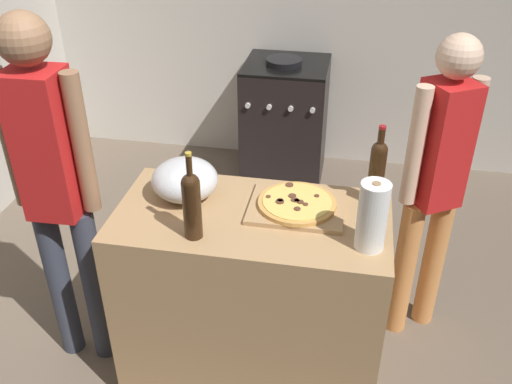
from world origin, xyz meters
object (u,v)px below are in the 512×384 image
at_px(mixing_bowl, 185,180).
at_px(wine_bottle_amber, 377,169).
at_px(wine_bottle_green, 192,203).
at_px(pizza, 297,203).
at_px(paper_towel_roll, 372,216).
at_px(person_in_stripes, 55,182).
at_px(stove, 285,121).
at_px(person_in_red, 435,180).

distance_m(mixing_bowl, wine_bottle_amber, 0.81).
bearing_deg(wine_bottle_green, mixing_bowl, 112.60).
bearing_deg(wine_bottle_green, wine_bottle_amber, 28.93).
xyz_separation_m(pizza, wine_bottle_amber, (0.32, 0.12, 0.13)).
distance_m(mixing_bowl, wine_bottle_green, 0.30).
xyz_separation_m(pizza, paper_towel_roll, (0.30, -0.21, 0.11)).
xyz_separation_m(wine_bottle_green, person_in_stripes, (-0.66, 0.16, -0.08)).
bearing_deg(mixing_bowl, wine_bottle_green, -67.40).
relative_size(wine_bottle_green, wine_bottle_amber, 1.03).
height_order(wine_bottle_green, person_in_stripes, person_in_stripes).
relative_size(paper_towel_roll, stove, 0.30).
xyz_separation_m(person_in_stripes, person_in_red, (1.64, 0.50, -0.10)).
relative_size(wine_bottle_amber, stove, 0.38).
relative_size(pizza, paper_towel_roll, 1.17).
bearing_deg(paper_towel_roll, mixing_bowl, 164.76).
bearing_deg(mixing_bowl, person_in_stripes, -168.74).
bearing_deg(stove, person_in_stripes, -110.21).
bearing_deg(wine_bottle_amber, mixing_bowl, -172.11).
height_order(stove, person_in_stripes, person_in_stripes).
bearing_deg(paper_towel_roll, person_in_red, 63.58).
relative_size(wine_bottle_amber, person_in_red, 0.22).
bearing_deg(person_in_stripes, wine_bottle_green, -13.70).
bearing_deg(person_in_red, stove, 121.38).
height_order(pizza, person_in_stripes, person_in_stripes).
bearing_deg(pizza, person_in_stripes, -174.33).
bearing_deg(paper_towel_roll, wine_bottle_green, -175.31).
bearing_deg(person_in_red, wine_bottle_amber, -135.59).
bearing_deg(wine_bottle_green, pizza, 35.22).
bearing_deg(stove, paper_towel_roll, -73.90).
relative_size(stove, person_in_red, 0.60).
bearing_deg(mixing_bowl, pizza, -0.75).
bearing_deg(pizza, paper_towel_roll, -34.61).
xyz_separation_m(paper_towel_roll, person_in_red, (0.30, 0.61, -0.16)).
relative_size(mixing_bowl, person_in_red, 0.18).
height_order(mixing_bowl, stove, mixing_bowl).
distance_m(paper_towel_roll, wine_bottle_amber, 0.33).
bearing_deg(wine_bottle_green, paper_towel_roll, 4.69).
relative_size(paper_towel_roll, wine_bottle_green, 0.77).
distance_m(wine_bottle_amber, stove, 1.98).
bearing_deg(paper_towel_roll, pizza, 145.39).
height_order(paper_towel_roll, stove, paper_towel_roll).
height_order(wine_bottle_amber, person_in_red, person_in_red).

